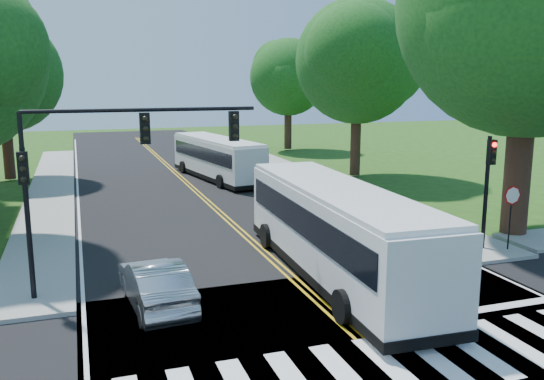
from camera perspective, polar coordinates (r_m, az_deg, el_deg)
name	(u,v)px	position (r m, az deg, el deg)	size (l,w,h in m)	color
ground	(380,357)	(14.87, 10.61, -15.93)	(140.00, 140.00, 0.00)	#204611
road	(212,206)	(30.95, -5.92, -1.59)	(14.00, 96.00, 0.01)	black
cross_road	(380,356)	(14.86, 10.61, -15.91)	(60.00, 12.00, 0.01)	black
center_line	(197,192)	(34.78, -7.41, -0.22)	(0.36, 70.00, 0.01)	gold
edge_line_w	(78,200)	(34.13, -18.66, -0.92)	(0.12, 70.00, 0.01)	silver
edge_line_e	(303,186)	(36.70, 3.05, 0.44)	(0.12, 70.00, 0.01)	silver
crosswalk	(390,366)	(14.48, 11.63, -16.67)	(12.60, 3.00, 0.01)	silver
stop_bar	(459,313)	(17.87, 18.06, -11.51)	(6.60, 0.40, 0.01)	silver
sidewalk_nw	(51,191)	(37.10, -21.02, -0.07)	(2.60, 40.00, 0.15)	gray
sidewalk_ne	(307,176)	(39.99, 3.44, 1.39)	(2.60, 40.00, 0.15)	gray
tree_ne_big	(531,5)	(26.49, 24.29, 16.38)	(10.80, 10.80, 14.91)	black
tree_west_far	(2,74)	(41.70, -25.22, 10.33)	(7.60, 7.60, 10.67)	black
tree_east_mid	(358,61)	(39.89, 8.49, 12.49)	(8.40, 8.40, 11.93)	black
tree_east_far	(288,77)	(54.94, 1.62, 11.09)	(7.20, 7.20, 10.34)	black
signal_nw	(107,156)	(18.07, -16.05, 3.21)	(7.15, 0.46, 5.66)	black
signal_ne	(488,177)	(23.59, 20.62, 1.17)	(0.30, 0.46, 4.40)	black
stop_sign	(512,202)	(23.93, 22.65, -1.12)	(0.76, 0.08, 2.53)	black
bus_lead	(336,229)	(19.65, 6.39, -3.89)	(3.31, 12.24, 3.14)	silver
bus_follow	(217,157)	(39.13, -5.48, 3.23)	(4.11, 11.01, 2.78)	silver
hatchback	(156,284)	(17.53, -11.44, -9.11)	(1.52, 4.35, 1.43)	#A7AAAE
suv	(327,200)	(29.07, 5.50, -0.95)	(2.37, 5.13, 1.43)	#B9BCC0
dark_sedan	(292,178)	(35.29, 1.95, 1.16)	(1.94, 4.77, 1.39)	black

